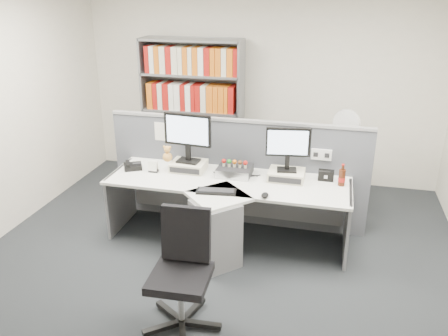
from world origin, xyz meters
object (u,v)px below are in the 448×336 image
(cola_bottle, at_px, (342,178))
(mouse, at_px, (265,195))
(monitor_left, at_px, (188,134))
(monitor_right, at_px, (288,146))
(office_chair, at_px, (182,267))
(desk_calendar, at_px, (153,167))
(desk, at_px, (223,211))
(desk_phone, at_px, (132,166))
(speaker, at_px, (326,175))
(keyboard, at_px, (216,191))
(desktop_pc, at_px, (235,171))
(desk_fan, at_px, (346,127))
(shelving_unit, at_px, (193,113))
(filing_cabinet, at_px, (341,180))

(cola_bottle, bearing_deg, mouse, -146.64)
(monitor_left, relative_size, monitor_right, 1.16)
(cola_bottle, height_order, office_chair, office_chair)
(office_chair, bearing_deg, desk_calendar, 119.77)
(desk, relative_size, office_chair, 2.63)
(desk_phone, height_order, desk_calendar, desk_calendar)
(monitor_right, relative_size, speaker, 2.88)
(keyboard, bearing_deg, desk_phone, 160.30)
(monitor_left, height_order, desktop_pc, monitor_left)
(desk_phone, xyz_separation_m, office_chair, (1.08, -1.46, -0.22))
(monitor_left, bearing_deg, desk_fan, 30.98)
(monitor_right, xyz_separation_m, shelving_unit, (-1.51, 1.47, -0.13))
(desk, height_order, monitor_right, monitor_right)
(desk_phone, relative_size, desk_fan, 0.45)
(shelving_unit, bearing_deg, desk_calendar, -88.46)
(desk, bearing_deg, desk_fan, 49.39)
(desk, distance_m, desk_calendar, 0.94)
(desk, xyz_separation_m, desk_calendar, (-0.86, 0.24, 0.32))
(monitor_left, relative_size, speaker, 3.35)
(desk, height_order, cola_bottle, cola_bottle)
(desk_phone, bearing_deg, mouse, -13.64)
(desk, relative_size, desk_calendar, 20.45)
(cola_bottle, relative_size, desk_fan, 0.41)
(shelving_unit, bearing_deg, monitor_right, -44.19)
(desk_fan, height_order, office_chair, desk_fan)
(shelving_unit, relative_size, filing_cabinet, 2.86)
(monitor_right, relative_size, office_chair, 0.48)
(desk_fan, bearing_deg, monitor_left, -149.02)
(desktop_pc, relative_size, filing_cabinet, 0.52)
(desktop_pc, xyz_separation_m, speaker, (0.98, 0.09, 0.01))
(desktop_pc, xyz_separation_m, keyboard, (-0.08, -0.50, -0.04))
(shelving_unit, xyz_separation_m, desk_fan, (2.10, -0.45, 0.08))
(filing_cabinet, bearing_deg, desktop_pc, -138.54)
(desktop_pc, height_order, speaker, speaker)
(cola_bottle, height_order, desk_fan, desk_fan)
(cola_bottle, relative_size, office_chair, 0.24)
(desktop_pc, relative_size, desk_phone, 1.41)
(mouse, bearing_deg, desk, 165.81)
(mouse, height_order, desk_calendar, desk_calendar)
(keyboard, height_order, shelving_unit, shelving_unit)
(monitor_right, distance_m, mouse, 0.63)
(mouse, bearing_deg, desk_phone, 166.36)
(desktop_pc, height_order, keyboard, desktop_pc)
(keyboard, bearing_deg, cola_bottle, 21.64)
(desk, height_order, filing_cabinet, desk)
(desk_calendar, relative_size, desk_fan, 0.22)
(desk, bearing_deg, filing_cabinet, 49.39)
(desktop_pc, xyz_separation_m, office_chair, (-0.08, -1.57, -0.24))
(desktop_pc, bearing_deg, desk_fan, 41.46)
(office_chair, bearing_deg, cola_bottle, 51.81)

